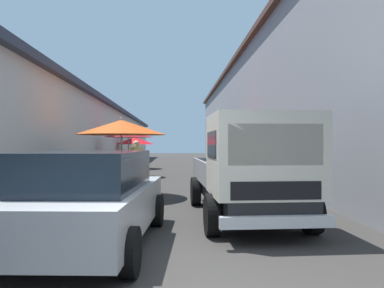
{
  "coord_description": "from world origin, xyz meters",
  "views": [
    {
      "loc": [
        -3.43,
        -0.02,
        1.56
      ],
      "look_at": [
        12.57,
        -0.74,
        1.56
      ],
      "focal_mm": 33.62,
      "sensor_mm": 36.0,
      "label": 1
    }
  ],
  "objects_px": {
    "fruit_stall_near_left": "(135,144)",
    "fruit_stall_far_right": "(232,141)",
    "fruit_stall_far_left": "(122,135)",
    "delivery_truck": "(252,171)",
    "fruit_stall_near_right": "(129,140)",
    "hatchback_car": "(90,198)",
    "vendor_by_crates": "(136,160)"
  },
  "relations": [
    {
      "from": "fruit_stall_near_left",
      "to": "fruit_stall_far_right",
      "type": "xyz_separation_m",
      "value": [
        -6.01,
        -5.21,
        0.13
      ]
    },
    {
      "from": "fruit_stall_near_left",
      "to": "delivery_truck",
      "type": "height_order",
      "value": "fruit_stall_near_left"
    },
    {
      "from": "fruit_stall_far_left",
      "to": "fruit_stall_near_left",
      "type": "xyz_separation_m",
      "value": [
        12.16,
        0.97,
        -0.24
      ]
    },
    {
      "from": "fruit_stall_far_left",
      "to": "fruit_stall_far_right",
      "type": "bearing_deg",
      "value": -34.58
    },
    {
      "from": "vendor_by_crates",
      "to": "delivery_truck",
      "type": "bearing_deg",
      "value": -154.34
    },
    {
      "from": "fruit_stall_near_left",
      "to": "vendor_by_crates",
      "type": "height_order",
      "value": "fruit_stall_near_left"
    },
    {
      "from": "fruit_stall_near_left",
      "to": "vendor_by_crates",
      "type": "bearing_deg",
      "value": -173.42
    },
    {
      "from": "fruit_stall_far_right",
      "to": "vendor_by_crates",
      "type": "xyz_separation_m",
      "value": [
        -4.04,
        4.06,
        -0.73
      ]
    },
    {
      "from": "fruit_stall_far_right",
      "to": "vendor_by_crates",
      "type": "relative_size",
      "value": 1.37
    },
    {
      "from": "fruit_stall_far_right",
      "to": "delivery_truck",
      "type": "bearing_deg",
      "value": 173.17
    },
    {
      "from": "hatchback_car",
      "to": "vendor_by_crates",
      "type": "xyz_separation_m",
      "value": [
        7.18,
        0.09,
        0.25
      ]
    },
    {
      "from": "fruit_stall_near_left",
      "to": "fruit_stall_far_right",
      "type": "height_order",
      "value": "fruit_stall_far_right"
    },
    {
      "from": "fruit_stall_far_left",
      "to": "fruit_stall_near_left",
      "type": "relative_size",
      "value": 1.06
    },
    {
      "from": "fruit_stall_near_left",
      "to": "delivery_truck",
      "type": "distance_m",
      "value": 16.51
    },
    {
      "from": "fruit_stall_far_right",
      "to": "hatchback_car",
      "type": "xyz_separation_m",
      "value": [
        -11.22,
        3.97,
        -0.98
      ]
    },
    {
      "from": "fruit_stall_far_right",
      "to": "delivery_truck",
      "type": "distance_m",
      "value": 10.09
    },
    {
      "from": "hatchback_car",
      "to": "delivery_truck",
      "type": "relative_size",
      "value": 0.81
    },
    {
      "from": "fruit_stall_near_left",
      "to": "fruit_stall_far_left",
      "type": "bearing_deg",
      "value": -175.42
    },
    {
      "from": "hatchback_car",
      "to": "vendor_by_crates",
      "type": "height_order",
      "value": "vendor_by_crates"
    },
    {
      "from": "delivery_truck",
      "to": "fruit_stall_near_left",
      "type": "bearing_deg",
      "value": 14.1
    },
    {
      "from": "delivery_truck",
      "to": "fruit_stall_far_right",
      "type": "bearing_deg",
      "value": -6.83
    },
    {
      "from": "hatchback_car",
      "to": "delivery_truck",
      "type": "height_order",
      "value": "delivery_truck"
    },
    {
      "from": "fruit_stall_far_left",
      "to": "delivery_truck",
      "type": "relative_size",
      "value": 0.53
    },
    {
      "from": "fruit_stall_far_left",
      "to": "delivery_truck",
      "type": "xyz_separation_m",
      "value": [
        -3.84,
        -3.04,
        -0.79
      ]
    },
    {
      "from": "fruit_stall_far_left",
      "to": "vendor_by_crates",
      "type": "relative_size",
      "value": 1.55
    },
    {
      "from": "fruit_stall_near_left",
      "to": "vendor_by_crates",
      "type": "relative_size",
      "value": 1.46
    },
    {
      "from": "fruit_stall_near_right",
      "to": "hatchback_car",
      "type": "height_order",
      "value": "fruit_stall_near_right"
    },
    {
      "from": "fruit_stall_far_right",
      "to": "delivery_truck",
      "type": "relative_size",
      "value": 0.46
    },
    {
      "from": "fruit_stall_near_right",
      "to": "fruit_stall_far_right",
      "type": "distance_m",
      "value": 4.9
    },
    {
      "from": "fruit_stall_far_right",
      "to": "hatchback_car",
      "type": "bearing_deg",
      "value": 160.53
    },
    {
      "from": "fruit_stall_near_right",
      "to": "hatchback_car",
      "type": "distance_m",
      "value": 11.65
    },
    {
      "from": "vendor_by_crates",
      "to": "fruit_stall_far_right",
      "type": "bearing_deg",
      "value": -45.1
    }
  ]
}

